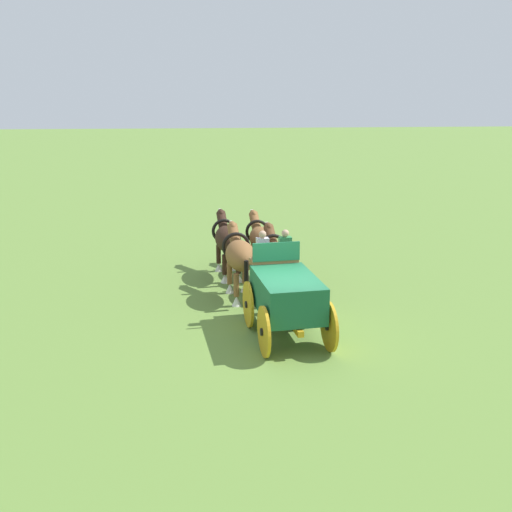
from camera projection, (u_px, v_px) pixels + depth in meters
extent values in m
plane|color=olive|center=(286.00, 337.00, 16.75)|extent=(220.00, 220.00, 0.00)
cube|color=#195B38|center=(287.00, 294.00, 16.42)|extent=(2.80, 1.81, 1.01)
cube|color=brown|center=(274.00, 260.00, 17.77)|extent=(0.69, 1.45, 0.12)
cube|color=#195B38|center=(271.00, 279.00, 18.33)|extent=(0.36, 1.26, 0.60)
cube|color=#195B38|center=(276.00, 252.00, 17.40)|extent=(0.19, 1.40, 0.55)
cube|color=gold|center=(287.00, 315.00, 16.58)|extent=(2.93, 0.44, 0.16)
cylinder|color=gold|center=(248.00, 304.00, 17.41)|extent=(1.35, 0.21, 1.35)
cylinder|color=black|center=(248.00, 304.00, 17.41)|extent=(0.22, 0.20, 0.20)
cylinder|color=gold|center=(306.00, 300.00, 17.75)|extent=(1.35, 0.21, 1.35)
cylinder|color=black|center=(306.00, 300.00, 17.75)|extent=(0.22, 0.20, 0.20)
cylinder|color=gold|center=(264.00, 332.00, 15.40)|extent=(1.35, 0.21, 1.35)
cylinder|color=black|center=(264.00, 332.00, 15.40)|extent=(0.22, 0.20, 0.20)
cylinder|color=gold|center=(329.00, 327.00, 15.74)|extent=(1.35, 0.21, 1.35)
cylinder|color=black|center=(329.00, 327.00, 15.74)|extent=(0.22, 0.20, 0.20)
cylinder|color=brown|center=(266.00, 285.00, 19.05)|extent=(2.60, 0.35, 0.10)
cube|color=slate|center=(262.00, 255.00, 17.78)|extent=(0.43, 0.36, 0.16)
cube|color=silver|center=(263.00, 247.00, 17.59)|extent=(0.27, 0.38, 0.55)
sphere|color=tan|center=(263.00, 234.00, 17.49)|extent=(0.22, 0.22, 0.22)
cube|color=#BCB293|center=(284.00, 254.00, 17.91)|extent=(0.43, 0.36, 0.16)
cube|color=#338C4C|center=(285.00, 246.00, 17.73)|extent=(0.27, 0.38, 0.55)
sphere|color=tan|center=(285.00, 233.00, 17.63)|extent=(0.22, 0.22, 0.22)
ellipsoid|color=brown|center=(241.00, 256.00, 19.57)|extent=(1.98, 1.13, 0.96)
cylinder|color=brown|center=(230.00, 273.00, 20.35)|extent=(0.18, 0.18, 0.75)
cone|color=silver|center=(230.00, 288.00, 20.49)|extent=(0.30, 0.30, 0.32)
cylinder|color=brown|center=(245.00, 272.00, 20.46)|extent=(0.18, 0.18, 0.75)
cone|color=silver|center=(245.00, 287.00, 20.60)|extent=(0.30, 0.30, 0.32)
cylinder|color=brown|center=(236.00, 285.00, 19.10)|extent=(0.18, 0.18, 0.75)
cone|color=silver|center=(236.00, 301.00, 19.24)|extent=(0.30, 0.30, 0.32)
cylinder|color=brown|center=(252.00, 284.00, 19.20)|extent=(0.18, 0.18, 0.75)
cone|color=silver|center=(253.00, 300.00, 19.34)|extent=(0.30, 0.30, 0.32)
cylinder|color=brown|center=(234.00, 235.00, 20.63)|extent=(0.97, 0.45, 0.81)
ellipsoid|color=brown|center=(232.00, 226.00, 20.91)|extent=(0.62, 0.32, 0.32)
cube|color=silver|center=(231.00, 224.00, 21.17)|extent=(0.07, 0.11, 0.24)
torus|color=black|center=(236.00, 246.00, 20.36)|extent=(0.21, 0.99, 0.98)
cylinder|color=black|center=(246.00, 273.00, 18.71)|extent=(0.14, 0.14, 0.80)
ellipsoid|color=brown|center=(279.00, 256.00, 19.85)|extent=(2.01, 1.07, 0.89)
cylinder|color=brown|center=(267.00, 272.00, 20.64)|extent=(0.18, 0.18, 0.71)
cone|color=silver|center=(267.00, 286.00, 20.77)|extent=(0.30, 0.30, 0.30)
cylinder|color=brown|center=(281.00, 271.00, 20.73)|extent=(0.18, 0.18, 0.71)
cone|color=silver|center=(281.00, 285.00, 20.86)|extent=(0.30, 0.30, 0.30)
cylinder|color=brown|center=(277.00, 284.00, 19.36)|extent=(0.18, 0.18, 0.71)
cone|color=silver|center=(276.00, 299.00, 19.49)|extent=(0.30, 0.30, 0.30)
cylinder|color=brown|center=(291.00, 283.00, 19.45)|extent=(0.18, 0.18, 0.71)
cone|color=silver|center=(291.00, 298.00, 19.58)|extent=(0.30, 0.30, 0.30)
cylinder|color=brown|center=(271.00, 236.00, 20.92)|extent=(0.97, 0.45, 0.81)
ellipsoid|color=brown|center=(268.00, 227.00, 21.20)|extent=(0.62, 0.32, 0.32)
cube|color=silver|center=(267.00, 225.00, 21.47)|extent=(0.07, 0.11, 0.24)
torus|color=black|center=(273.00, 247.00, 20.65)|extent=(0.21, 0.93, 0.92)
cylinder|color=black|center=(287.00, 274.00, 18.97)|extent=(0.14, 0.14, 0.80)
ellipsoid|color=#331E14|center=(228.00, 239.00, 22.05)|extent=(2.22, 1.12, 0.91)
cylinder|color=#331E14|center=(219.00, 254.00, 22.90)|extent=(0.18, 0.18, 0.73)
cone|color=silver|center=(219.00, 267.00, 23.04)|extent=(0.30, 0.30, 0.31)
cylinder|color=#331E14|center=(232.00, 253.00, 23.00)|extent=(0.18, 0.18, 0.73)
cone|color=silver|center=(232.00, 266.00, 23.13)|extent=(0.30, 0.30, 0.31)
cylinder|color=#331E14|center=(225.00, 265.00, 21.48)|extent=(0.18, 0.18, 0.73)
cone|color=silver|center=(225.00, 278.00, 21.62)|extent=(0.30, 0.30, 0.31)
cylinder|color=#331E14|center=(238.00, 264.00, 21.58)|extent=(0.18, 0.18, 0.73)
cone|color=silver|center=(238.00, 278.00, 21.72)|extent=(0.30, 0.30, 0.31)
cylinder|color=#331E14|center=(222.00, 221.00, 23.20)|extent=(0.97, 0.45, 0.81)
ellipsoid|color=#331E14|center=(221.00, 213.00, 23.48)|extent=(0.62, 0.32, 0.32)
cube|color=silver|center=(220.00, 212.00, 23.75)|extent=(0.07, 0.11, 0.24)
torus|color=black|center=(224.00, 231.00, 22.93)|extent=(0.21, 0.95, 0.94)
cylinder|color=black|center=(233.00, 255.00, 21.07)|extent=(0.14, 0.14, 0.80)
ellipsoid|color=brown|center=(262.00, 240.00, 22.32)|extent=(2.23, 1.10, 0.89)
cylinder|color=brown|center=(252.00, 253.00, 23.17)|extent=(0.18, 0.18, 0.68)
cone|color=silver|center=(252.00, 265.00, 23.30)|extent=(0.30, 0.30, 0.29)
cylinder|color=brown|center=(264.00, 253.00, 23.27)|extent=(0.18, 0.18, 0.68)
cone|color=silver|center=(264.00, 265.00, 23.40)|extent=(0.30, 0.30, 0.29)
cylinder|color=brown|center=(260.00, 264.00, 21.75)|extent=(0.18, 0.18, 0.68)
cone|color=silver|center=(260.00, 277.00, 21.87)|extent=(0.30, 0.30, 0.29)
cylinder|color=brown|center=(273.00, 263.00, 21.85)|extent=(0.18, 0.18, 0.68)
cone|color=silver|center=(273.00, 276.00, 21.97)|extent=(0.30, 0.30, 0.29)
cylinder|color=brown|center=(255.00, 222.00, 23.49)|extent=(0.97, 0.45, 0.81)
ellipsoid|color=brown|center=(253.00, 214.00, 23.77)|extent=(0.62, 0.32, 0.32)
cube|color=silver|center=(252.00, 213.00, 24.03)|extent=(0.07, 0.11, 0.24)
torus|color=black|center=(257.00, 231.00, 23.21)|extent=(0.21, 0.93, 0.92)
cylinder|color=black|center=(269.00, 255.00, 21.34)|extent=(0.14, 0.14, 0.80)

